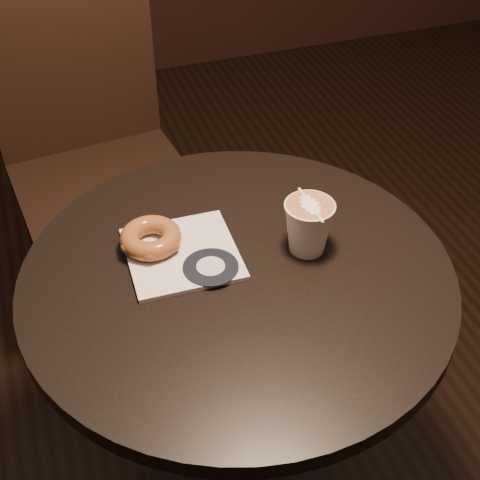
# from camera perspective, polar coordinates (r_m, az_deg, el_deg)

# --- Properties ---
(cafe_table) EXTENTS (0.70, 0.70, 0.75)m
(cafe_table) POSITION_cam_1_polar(r_m,az_deg,el_deg) (1.22, -0.20, -9.46)
(cafe_table) COLOR black
(cafe_table) RESTS_ON ground
(chair) EXTENTS (0.47, 0.47, 1.08)m
(chair) POSITION_cam_1_polar(r_m,az_deg,el_deg) (1.75, -12.85, 9.35)
(chair) COLOR black
(chair) RESTS_ON ground
(pastry_bag) EXTENTS (0.18, 0.18, 0.01)m
(pastry_bag) POSITION_cam_1_polar(r_m,az_deg,el_deg) (1.10, -4.96, -1.17)
(pastry_bag) COLOR silver
(pastry_bag) RESTS_ON cafe_table
(doughnut) EXTENTS (0.10, 0.10, 0.03)m
(doughnut) POSITION_cam_1_polar(r_m,az_deg,el_deg) (1.10, -7.63, 0.19)
(doughnut) COLOR brown
(doughnut) RESTS_ON pastry_bag
(latte_cup) EXTENTS (0.08, 0.08, 0.09)m
(latte_cup) POSITION_cam_1_polar(r_m,az_deg,el_deg) (1.09, 5.84, 1.10)
(latte_cup) COLOR white
(latte_cup) RESTS_ON cafe_table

